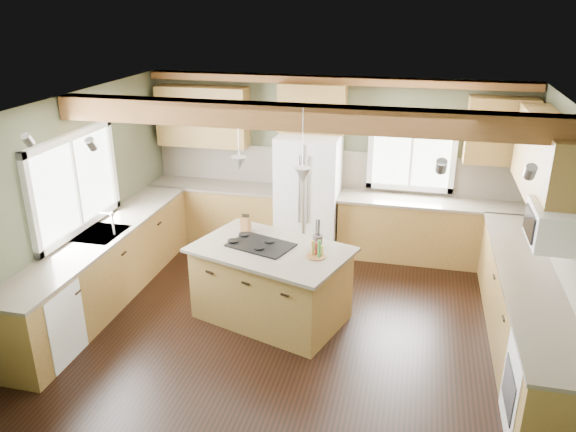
# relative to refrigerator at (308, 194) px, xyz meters

# --- Properties ---
(floor) EXTENTS (5.60, 5.60, 0.00)m
(floor) POSITION_rel_refrigerator_xyz_m (0.30, -2.12, -0.90)
(floor) COLOR black
(floor) RESTS_ON ground
(ceiling) EXTENTS (5.60, 5.60, 0.00)m
(ceiling) POSITION_rel_refrigerator_xyz_m (0.30, -2.12, 1.70)
(ceiling) COLOR silver
(ceiling) RESTS_ON wall_back
(wall_back) EXTENTS (5.60, 0.00, 5.60)m
(wall_back) POSITION_rel_refrigerator_xyz_m (0.30, 0.38, 0.40)
(wall_back) COLOR #414732
(wall_back) RESTS_ON ground
(wall_left) EXTENTS (0.00, 5.00, 5.00)m
(wall_left) POSITION_rel_refrigerator_xyz_m (-2.50, -2.12, 0.40)
(wall_left) COLOR #414732
(wall_left) RESTS_ON ground
(wall_right) EXTENTS (0.00, 5.00, 5.00)m
(wall_right) POSITION_rel_refrigerator_xyz_m (3.10, -2.12, 0.40)
(wall_right) COLOR #414732
(wall_right) RESTS_ON ground
(ceiling_beam) EXTENTS (5.55, 0.26, 0.26)m
(ceiling_beam) POSITION_rel_refrigerator_xyz_m (0.30, -2.02, 1.57)
(ceiling_beam) COLOR brown
(ceiling_beam) RESTS_ON ceiling
(soffit_trim) EXTENTS (5.55, 0.20, 0.10)m
(soffit_trim) POSITION_rel_refrigerator_xyz_m (0.30, 0.28, 1.64)
(soffit_trim) COLOR brown
(soffit_trim) RESTS_ON ceiling
(backsplash_back) EXTENTS (5.58, 0.03, 0.58)m
(backsplash_back) POSITION_rel_refrigerator_xyz_m (0.30, 0.36, 0.31)
(backsplash_back) COLOR brown
(backsplash_back) RESTS_ON wall_back
(backsplash_right) EXTENTS (0.03, 3.70, 0.58)m
(backsplash_right) POSITION_rel_refrigerator_xyz_m (3.08, -2.07, 0.31)
(backsplash_right) COLOR brown
(backsplash_right) RESTS_ON wall_right
(base_cab_back_left) EXTENTS (2.02, 0.60, 0.88)m
(base_cab_back_left) POSITION_rel_refrigerator_xyz_m (-1.49, 0.08, -0.46)
(base_cab_back_left) COLOR brown
(base_cab_back_left) RESTS_ON floor
(counter_back_left) EXTENTS (2.06, 0.64, 0.04)m
(counter_back_left) POSITION_rel_refrigerator_xyz_m (-1.49, 0.08, 0.00)
(counter_back_left) COLOR #4F453A
(counter_back_left) RESTS_ON base_cab_back_left
(base_cab_back_right) EXTENTS (2.62, 0.60, 0.88)m
(base_cab_back_right) POSITION_rel_refrigerator_xyz_m (1.79, 0.08, -0.46)
(base_cab_back_right) COLOR brown
(base_cab_back_right) RESTS_ON floor
(counter_back_right) EXTENTS (2.66, 0.64, 0.04)m
(counter_back_right) POSITION_rel_refrigerator_xyz_m (1.79, 0.08, 0.00)
(counter_back_right) COLOR #4F453A
(counter_back_right) RESTS_ON base_cab_back_right
(base_cab_left) EXTENTS (0.60, 3.70, 0.88)m
(base_cab_left) POSITION_rel_refrigerator_xyz_m (-2.20, -2.07, -0.46)
(base_cab_left) COLOR brown
(base_cab_left) RESTS_ON floor
(counter_left) EXTENTS (0.64, 3.74, 0.04)m
(counter_left) POSITION_rel_refrigerator_xyz_m (-2.20, -2.07, 0.00)
(counter_left) COLOR #4F453A
(counter_left) RESTS_ON base_cab_left
(base_cab_right) EXTENTS (0.60, 3.70, 0.88)m
(base_cab_right) POSITION_rel_refrigerator_xyz_m (2.80, -2.07, -0.46)
(base_cab_right) COLOR brown
(base_cab_right) RESTS_ON floor
(counter_right) EXTENTS (0.64, 3.74, 0.04)m
(counter_right) POSITION_rel_refrigerator_xyz_m (2.80, -2.07, 0.00)
(counter_right) COLOR #4F453A
(counter_right) RESTS_ON base_cab_right
(upper_cab_back_left) EXTENTS (1.40, 0.35, 0.90)m
(upper_cab_back_left) POSITION_rel_refrigerator_xyz_m (-1.69, 0.21, 1.05)
(upper_cab_back_left) COLOR brown
(upper_cab_back_left) RESTS_ON wall_back
(upper_cab_over_fridge) EXTENTS (0.96, 0.35, 0.70)m
(upper_cab_over_fridge) POSITION_rel_refrigerator_xyz_m (-0.00, 0.21, 1.25)
(upper_cab_over_fridge) COLOR brown
(upper_cab_over_fridge) RESTS_ON wall_back
(upper_cab_right) EXTENTS (0.35, 2.20, 0.90)m
(upper_cab_right) POSITION_rel_refrigerator_xyz_m (2.92, -1.22, 1.05)
(upper_cab_right) COLOR brown
(upper_cab_right) RESTS_ON wall_right
(upper_cab_back_corner) EXTENTS (0.90, 0.35, 0.90)m
(upper_cab_back_corner) POSITION_rel_refrigerator_xyz_m (2.60, 0.21, 1.05)
(upper_cab_back_corner) COLOR brown
(upper_cab_back_corner) RESTS_ON wall_back
(window_left) EXTENTS (0.04, 1.60, 1.05)m
(window_left) POSITION_rel_refrigerator_xyz_m (-2.48, -2.07, 0.65)
(window_left) COLOR white
(window_left) RESTS_ON wall_left
(window_back) EXTENTS (1.10, 0.04, 1.00)m
(window_back) POSITION_rel_refrigerator_xyz_m (1.45, 0.36, 0.65)
(window_back) COLOR white
(window_back) RESTS_ON wall_back
(sink) EXTENTS (0.50, 0.65, 0.03)m
(sink) POSITION_rel_refrigerator_xyz_m (-2.20, -2.07, 0.01)
(sink) COLOR #262628
(sink) RESTS_ON counter_left
(faucet) EXTENTS (0.02, 0.02, 0.28)m
(faucet) POSITION_rel_refrigerator_xyz_m (-2.02, -2.07, 0.15)
(faucet) COLOR #B2B2B7
(faucet) RESTS_ON sink
(dishwasher) EXTENTS (0.60, 0.60, 0.84)m
(dishwasher) POSITION_rel_refrigerator_xyz_m (-2.19, -3.37, -0.47)
(dishwasher) COLOR white
(dishwasher) RESTS_ON floor
(oven) EXTENTS (0.60, 0.72, 0.84)m
(oven) POSITION_rel_refrigerator_xyz_m (2.79, -3.37, -0.47)
(oven) COLOR white
(oven) RESTS_ON floor
(microwave) EXTENTS (0.40, 0.70, 0.38)m
(microwave) POSITION_rel_refrigerator_xyz_m (2.88, -2.17, 0.65)
(microwave) COLOR white
(microwave) RESTS_ON wall_right
(pendant_left) EXTENTS (0.18, 0.18, 0.16)m
(pendant_left) POSITION_rel_refrigerator_xyz_m (-0.44, -1.89, 0.98)
(pendant_left) COLOR #B2B2B7
(pendant_left) RESTS_ON ceiling
(pendant_right) EXTENTS (0.18, 0.18, 0.16)m
(pendant_right) POSITION_rel_refrigerator_xyz_m (0.36, -2.15, 0.98)
(pendant_right) COLOR #B2B2B7
(pendant_right) RESTS_ON ceiling
(refrigerator) EXTENTS (0.90, 0.74, 1.80)m
(refrigerator) POSITION_rel_refrigerator_xyz_m (0.00, 0.00, 0.00)
(refrigerator) COLOR silver
(refrigerator) RESTS_ON floor
(island) EXTENTS (1.90, 1.49, 0.88)m
(island) POSITION_rel_refrigerator_xyz_m (-0.04, -2.02, -0.46)
(island) COLOR olive
(island) RESTS_ON floor
(island_top) EXTENTS (2.04, 1.63, 0.04)m
(island_top) POSITION_rel_refrigerator_xyz_m (-0.04, -2.02, 0.00)
(island_top) COLOR #4F453A
(island_top) RESTS_ON island
(cooktop) EXTENTS (0.84, 0.68, 0.02)m
(cooktop) POSITION_rel_refrigerator_xyz_m (-0.17, -1.98, 0.03)
(cooktop) COLOR black
(cooktop) RESTS_ON island_top
(knife_block) EXTENTS (0.13, 0.11, 0.18)m
(knife_block) POSITION_rel_refrigerator_xyz_m (-0.48, -1.59, 0.11)
(knife_block) COLOR brown
(knife_block) RESTS_ON island_top
(utensil_crock) EXTENTS (0.14, 0.14, 0.16)m
(utensil_crock) POSITION_rel_refrigerator_xyz_m (0.49, -1.89, 0.10)
(utensil_crock) COLOR #372F2C
(utensil_crock) RESTS_ON island_top
(bottle_tray) EXTENTS (0.24, 0.24, 0.20)m
(bottle_tray) POSITION_rel_refrigerator_xyz_m (0.52, -2.12, 0.12)
(bottle_tray) COLOR brown
(bottle_tray) RESTS_ON island_top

